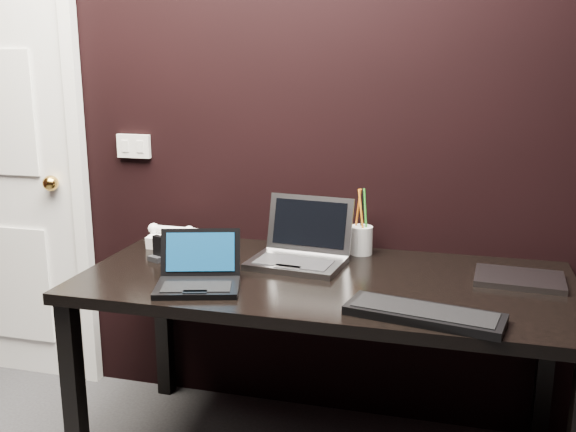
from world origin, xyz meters
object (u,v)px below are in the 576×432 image
(closed_laptop, at_px, (519,279))
(ext_keyboard, at_px, (424,314))
(netbook, at_px, (198,277))
(mobile_phone, at_px, (158,251))
(pen_cup, at_px, (361,239))
(desk, at_px, (324,298))
(silver_laptop, at_px, (300,252))
(desk_phone, at_px, (172,237))

(closed_laptop, bearing_deg, ext_keyboard, -125.53)
(netbook, height_order, mobile_phone, netbook)
(ext_keyboard, distance_m, closed_laptop, 0.51)
(closed_laptop, bearing_deg, pen_cup, 161.97)
(desk, bearing_deg, silver_laptop, 132.59)
(netbook, bearing_deg, ext_keyboard, -6.42)
(closed_laptop, bearing_deg, desk, -169.43)
(netbook, height_order, silver_laptop, silver_laptop)
(ext_keyboard, relative_size, closed_laptop, 1.56)
(closed_laptop, bearing_deg, netbook, -162.32)
(netbook, height_order, pen_cup, pen_cup)
(desk, relative_size, mobile_phone, 17.86)
(netbook, distance_m, desk_phone, 0.51)
(pen_cup, bearing_deg, closed_laptop, -18.03)
(silver_laptop, xyz_separation_m, closed_laptop, (0.77, -0.01, -0.03))
(desk_phone, distance_m, mobile_phone, 0.19)
(desk, distance_m, silver_laptop, 0.22)
(silver_laptop, bearing_deg, ext_keyboard, -41.54)
(mobile_phone, xyz_separation_m, pen_cup, (0.73, 0.28, 0.02))
(silver_laptop, distance_m, ext_keyboard, 0.64)
(netbook, xyz_separation_m, pen_cup, (0.47, 0.52, 0.03))
(netbook, bearing_deg, desk, 28.52)
(ext_keyboard, distance_m, desk_phone, 1.15)
(silver_laptop, xyz_separation_m, pen_cup, (0.20, 0.18, 0.02))
(silver_laptop, relative_size, ext_keyboard, 0.77)
(ext_keyboard, height_order, pen_cup, pen_cup)
(desk, bearing_deg, closed_laptop, 10.57)
(ext_keyboard, height_order, desk_phone, desk_phone)
(silver_laptop, relative_size, pen_cup, 1.41)
(netbook, distance_m, closed_laptop, 1.09)
(ext_keyboard, bearing_deg, netbook, 173.58)
(closed_laptop, relative_size, mobile_phone, 3.22)
(desk_phone, relative_size, mobile_phone, 2.16)
(pen_cup, bearing_deg, desk_phone, -172.97)
(desk_phone, bearing_deg, mobile_phone, -81.11)
(desk, distance_m, closed_laptop, 0.67)
(silver_laptop, xyz_separation_m, desk_phone, (-0.56, 0.08, -0.01))
(ext_keyboard, height_order, mobile_phone, mobile_phone)
(ext_keyboard, height_order, closed_laptop, ext_keyboard)
(netbook, distance_m, mobile_phone, 0.35)
(closed_laptop, xyz_separation_m, mobile_phone, (-1.30, -0.10, 0.03))
(closed_laptop, xyz_separation_m, desk_phone, (-1.33, 0.09, 0.03))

